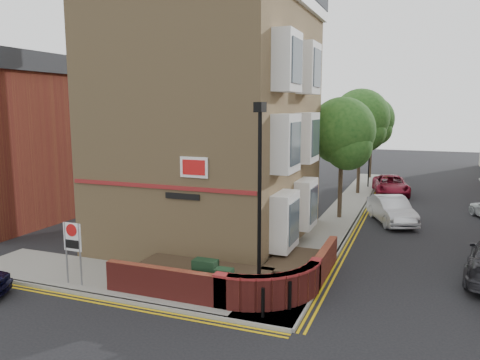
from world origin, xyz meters
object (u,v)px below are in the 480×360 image
(lamppost, at_px, (259,204))
(utility_cabinet_large, at_px, (205,277))
(zone_sign, at_px, (73,242))
(silver_car_near, at_px, (392,210))

(lamppost, bearing_deg, utility_cabinet_large, 176.99)
(utility_cabinet_large, relative_size, zone_sign, 0.55)
(lamppost, height_order, zone_sign, lamppost)
(zone_sign, xyz_separation_m, silver_car_near, (9.79, 13.65, -0.92))
(zone_sign, height_order, silver_car_near, zone_sign)
(utility_cabinet_large, xyz_separation_m, silver_car_near, (5.09, 12.85, 0.01))
(lamppost, bearing_deg, zone_sign, -173.93)
(lamppost, relative_size, silver_car_near, 1.43)
(zone_sign, relative_size, silver_car_near, 0.50)
(zone_sign, bearing_deg, silver_car_near, 54.36)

